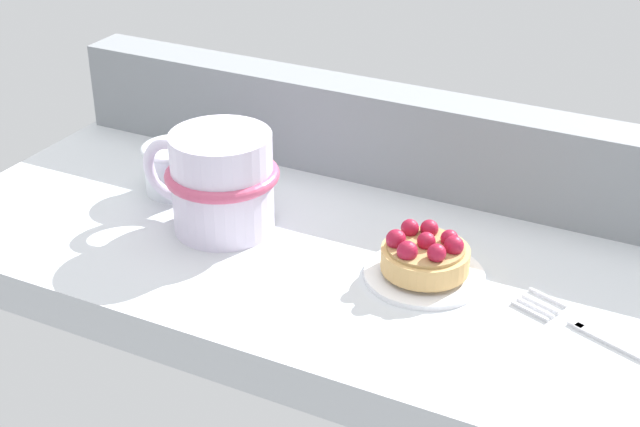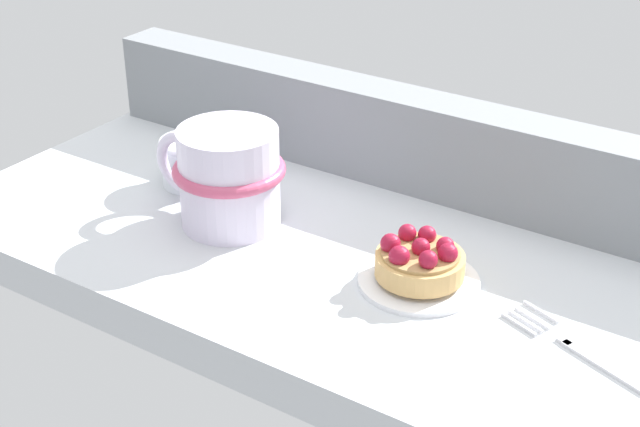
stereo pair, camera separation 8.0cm
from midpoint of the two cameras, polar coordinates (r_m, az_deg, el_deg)
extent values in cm
cube|color=silver|center=(82.55, 5.38, -3.73)|extent=(79.02, 33.93, 3.84)
cube|color=gray|center=(91.05, 9.94, 3.86)|extent=(77.44, 5.04, 9.28)
cylinder|color=white|center=(78.01, 8.96, -4.03)|extent=(10.07, 10.07, 0.88)
cylinder|color=white|center=(78.12, 8.95, -4.16)|extent=(5.54, 5.54, 0.44)
cylinder|color=tan|center=(77.29, 9.03, -3.17)|extent=(7.34, 7.34, 1.86)
cylinder|color=#AB854F|center=(76.73, 9.09, -2.48)|extent=(6.46, 6.46, 0.30)
sphere|color=maroon|center=(76.45, 9.13, -2.12)|extent=(1.54, 1.54, 1.54)
sphere|color=maroon|center=(75.95, 10.76, -2.47)|extent=(1.64, 1.64, 1.64)
sphere|color=maroon|center=(77.23, 10.61, -1.98)|extent=(1.50, 1.50, 1.50)
sphere|color=maroon|center=(78.40, 9.43, -1.36)|extent=(1.54, 1.54, 1.54)
sphere|color=maroon|center=(77.95, 8.13, -1.37)|extent=(1.53, 1.53, 1.53)
sphere|color=maroon|center=(76.54, 7.29, -1.91)|extent=(1.69, 1.69, 1.69)
sphere|color=maroon|center=(75.05, 7.88, -2.67)|extent=(1.72, 1.72, 1.72)
sphere|color=maroon|center=(74.65, 9.64, -2.87)|extent=(1.55, 1.55, 1.55)
cylinder|color=silver|center=(84.14, -2.82, 2.13)|extent=(9.08, 9.08, 9.23)
torus|color=#C64C70|center=(83.79, -2.83, 2.61)|extent=(10.23, 10.23, 1.11)
torus|color=silver|center=(87.17, -5.72, 3.00)|extent=(6.18, 1.01, 6.18)
cube|color=silver|center=(71.51, 21.07, -9.35)|extent=(10.38, 4.40, 0.60)
cube|color=silver|center=(73.73, 17.65, -7.43)|extent=(1.32, 0.94, 0.60)
cube|color=silver|center=(76.10, 16.10, -5.95)|extent=(3.37, 1.44, 0.60)
cube|color=silver|center=(75.59, 15.75, -6.14)|extent=(3.37, 1.44, 0.60)
cube|color=silver|center=(75.09, 15.39, -6.34)|extent=(3.37, 1.44, 0.60)
cube|color=silver|center=(74.60, 15.03, -6.55)|extent=(3.37, 1.44, 0.60)
cylinder|color=silver|center=(92.72, -5.40, 3.01)|extent=(5.75, 5.75, 4.47)
torus|color=silver|center=(91.78, -5.46, 4.27)|extent=(6.24, 6.24, 0.60)
camera|label=1|loc=(0.04, -87.14, 1.55)|focal=52.77mm
camera|label=2|loc=(0.04, 92.86, -1.55)|focal=52.77mm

